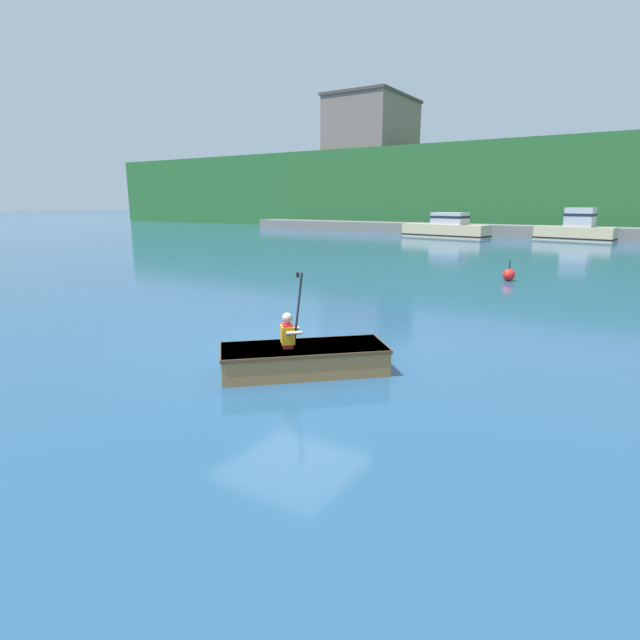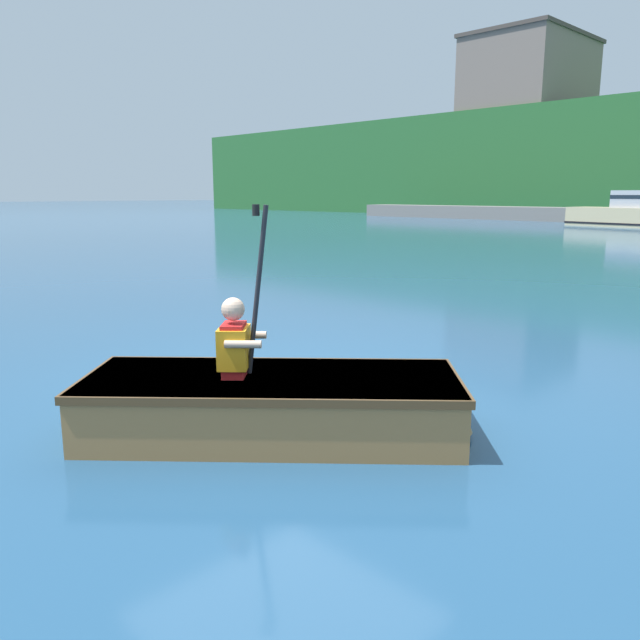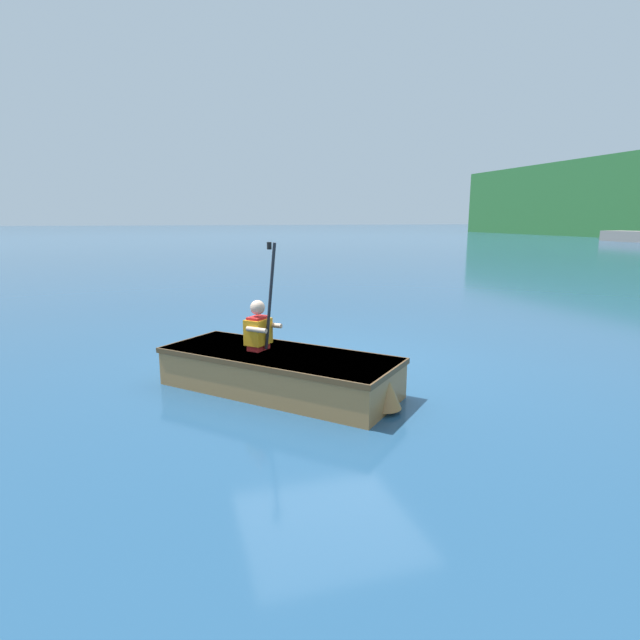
# 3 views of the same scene
# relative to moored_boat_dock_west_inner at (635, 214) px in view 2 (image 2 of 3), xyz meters

# --- Properties ---
(ground_plane) EXTENTS (300.00, 300.00, 0.00)m
(ground_plane) POSITION_rel_moored_boat_dock_west_inner_xyz_m (8.01, -32.33, -0.72)
(ground_plane) COLOR navy
(waterfront_warehouse_left) EXTENTS (7.86, 10.61, 14.33)m
(waterfront_warehouse_left) POSITION_rel_moored_boat_dock_west_inner_xyz_m (-14.29, 14.50, 6.45)
(waterfront_warehouse_left) COLOR #75665B
(waterfront_warehouse_left) RESTS_ON ground
(moored_boat_dock_west_inner) EXTENTS (7.17, 3.11, 1.95)m
(moored_boat_dock_west_inner) POSITION_rel_moored_boat_dock_west_inner_xyz_m (0.00, 0.00, 0.00)
(moored_boat_dock_west_inner) COLOR #CCB789
(moored_boat_dock_west_inner) RESTS_ON ground
(rowboat_foreground) EXTENTS (2.73, 2.67, 0.45)m
(rowboat_foreground) POSITION_rel_moored_boat_dock_west_inner_xyz_m (8.95, -33.19, -0.47)
(rowboat_foreground) COLOR #A3703D
(rowboat_foreground) RESTS_ON ground
(person_paddler) EXTENTS (0.46, 0.46, 1.24)m
(person_paddler) POSITION_rel_moored_boat_dock_west_inner_xyz_m (8.73, -33.40, -0.00)
(person_paddler) COLOR red
(person_paddler) RESTS_ON rowboat_foreground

